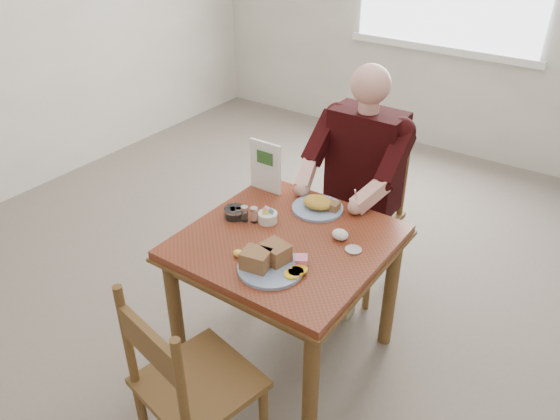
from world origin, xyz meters
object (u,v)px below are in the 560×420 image
Objects in this scene: far_plate at (319,205)px; chair_near at (189,387)px; diner at (359,169)px; near_plate at (270,261)px; chair_far at (362,214)px; table at (287,257)px.

chair_near is at bearing -86.78° from far_plate.
near_plate is at bearing -85.75° from diner.
diner is at bearing 94.25° from near_plate.
chair_far is 3.48× the size of far_plate.
chair_near is at bearing -88.20° from chair_far.
chair_far reaches higher than table.
near_plate is (0.07, -0.23, 0.15)m from table.
chair_far is at bearing 88.79° from far_plate.
table is at bearing -90.00° from chair_far.
table is 2.98× the size of near_plate.
chair_near is 1.09m from far_plate.
diner is (0.00, -0.09, 0.33)m from chair_far.
table is 0.28m from near_plate.
chair_near is at bearing -92.36° from near_plate.
chair_near reaches higher than near_plate.
near_plate is (0.07, -0.94, -0.03)m from diner.
far_plate is (-0.01, -0.50, 0.30)m from chair_far.
chair_far is 1.08m from near_plate.
far_plate is (-0.06, 1.05, 0.30)m from chair_near.
table is 0.97× the size of chair_far.
diner is at bearing 88.52° from far_plate.
far_plate is at bearing 91.99° from table.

